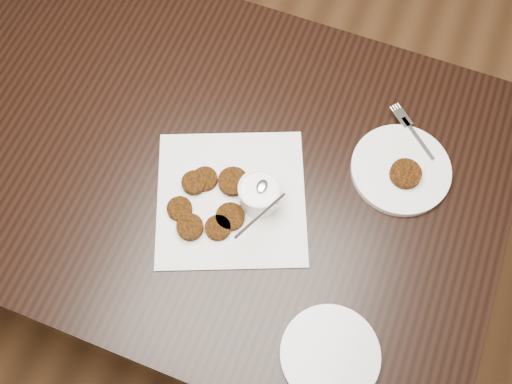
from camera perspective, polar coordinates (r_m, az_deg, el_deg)
floor at (r=1.96m, az=-2.65°, el=-8.59°), size 4.00×4.00×0.00m
table at (r=1.63m, az=-4.97°, el=-2.39°), size 1.37×0.88×0.75m
napkin at (r=1.24m, az=-2.42°, el=-0.59°), size 0.41×0.41×0.00m
sauce_ramekin at (r=1.18m, az=0.32°, el=0.41°), size 0.13×0.13×0.12m
patty_cluster at (r=1.23m, az=-4.70°, el=-0.90°), size 0.26×0.26×0.02m
plate_with_patty at (r=1.29m, az=13.90°, el=2.29°), size 0.30×0.30×0.03m
plate_empty at (r=1.16m, az=7.18°, el=-15.34°), size 0.24×0.24×0.01m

